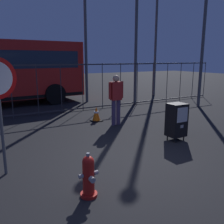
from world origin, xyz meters
name	(u,v)px	position (x,y,z in m)	size (l,w,h in m)	color
ground_plane	(128,166)	(0.00, 0.00, 0.00)	(60.00, 60.00, 0.00)	black
fire_hydrant	(89,176)	(-1.17, -0.61, 0.35)	(0.33, 0.32, 0.75)	red
newspaper_box_primary	(177,120)	(2.07, 0.77, 0.57)	(0.48, 0.42, 1.02)	black
pedestrian	(116,97)	(1.46, 2.95, 0.95)	(0.55, 0.22, 1.67)	#382D51
traffic_cone	(96,114)	(1.09, 3.72, 0.26)	(0.36, 0.36, 0.53)	black
fence_barrier	(49,89)	(0.00, 5.68, 1.02)	(18.03, 0.04, 2.00)	#2D2D33
street_light_near_left	(136,26)	(4.29, 5.89, 3.68)	(0.32, 0.32, 6.27)	#4C4F54
street_light_near_right	(85,27)	(2.43, 7.53, 3.68)	(0.32, 0.32, 6.26)	#4C4F54
street_light_far_left	(205,16)	(6.54, 3.89, 4.02)	(0.32, 0.32, 6.92)	#4C4F54
street_light_far_right	(157,9)	(7.01, 7.74, 4.96)	(0.32, 0.32, 8.74)	#4C4F54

